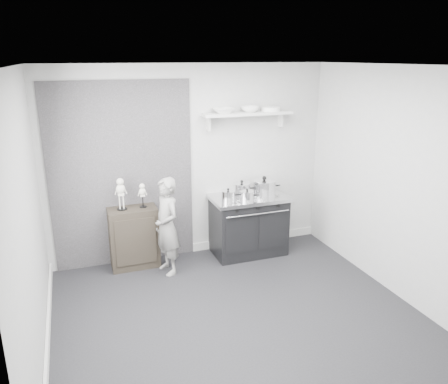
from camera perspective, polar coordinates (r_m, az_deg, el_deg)
The scene contains 15 objects.
ground at distance 5.11m, azimuth 1.60°, elevation -15.72°, with size 4.00×4.00×0.00m, color black.
room_shell at distance 4.53m, azimuth 0.04°, elevation 2.70°, with size 4.02×3.62×2.71m.
wall_shelf at distance 6.18m, azimuth 3.06°, elevation 10.10°, with size 1.30×0.26×0.24m.
stove at distance 6.38m, azimuth 3.21°, elevation -4.25°, with size 1.09×0.68×0.87m.
side_cabinet at distance 6.11m, azimuth -11.69°, elevation -5.82°, with size 0.65×0.38×0.84m, color black.
child at distance 5.77m, azimuth -7.45°, elevation -4.47°, with size 0.48×0.31×1.31m, color gray.
pot_front_left at distance 6.03m, azimuth 0.55°, elevation -0.43°, with size 0.28×0.20×0.17m.
pot_back_left at distance 6.31m, azimuth 2.33°, elevation 0.46°, with size 0.34×0.25×0.21m.
pot_back_right at distance 6.39m, azimuth 5.26°, elevation 0.75°, with size 0.43×0.34×0.25m.
pot_front_center at distance 6.04m, azimuth 3.04°, elevation -0.46°, with size 0.28×0.19×0.17m.
skeleton_full at distance 5.87m, azimuth -13.33°, elevation 0.05°, with size 0.14×0.09×0.50m, color silver, non-canonical shape.
skeleton_torso at distance 5.92m, azimuth -10.61°, elevation -0.22°, with size 0.11×0.07×0.38m, color silver, non-canonical shape.
bowl_large at distance 6.04m, azimuth -0.09°, elevation 10.60°, with size 0.29×0.29×0.07m, color white.
bowl_small at distance 6.18m, azimuth 3.42°, elevation 10.75°, with size 0.25×0.25×0.08m, color white.
plate_stack at distance 6.31m, azimuth 6.11°, elevation 10.74°, with size 0.27×0.27×0.06m, color white.
Camera 1 is at (-1.57, -3.98, 2.78)m, focal length 35.00 mm.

